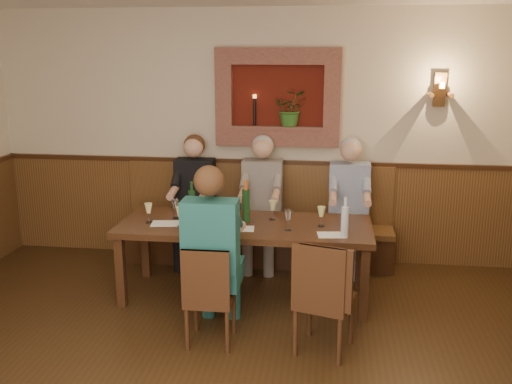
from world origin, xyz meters
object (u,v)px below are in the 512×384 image
Objects in this scene: spittoon_bucket at (219,214)px; wine_bottle_green_a at (246,205)px; person_bench_right at (348,217)px; water_bottle at (345,221)px; person_chair_front at (213,265)px; person_bench_mid at (261,213)px; bench at (257,234)px; dining_table at (245,231)px; chair_near_left at (210,315)px; chair_near_right at (323,320)px; person_bench_left at (194,211)px; wine_bottle_green_b at (192,203)px.

wine_bottle_green_a reaches higher than spittoon_bucket.
person_bench_right is 1.16m from water_bottle.
person_bench_mid is at bearing 82.64° from person_chair_front.
spittoon_bucket is (-0.24, -1.02, 0.53)m from bench.
person_chair_front reaches higher than person_bench_right.
wine_bottle_green_a is at bearing 87.55° from dining_table.
spittoon_bucket is (-0.09, 0.86, 0.61)m from chair_near_left.
wine_bottle_green_a is at bearing 143.54° from chair_near_right.
water_bottle is at bearing -51.90° from person_bench_mid.
person_chair_front is (0.55, -1.61, 0.02)m from person_bench_left.
person_chair_front is at bearing -125.59° from person_bench_right.
person_bench_left is 1.06m from spittoon_bucket.
person_bench_right is at bearing 36.40° from spittoon_bucket.
bench is 3.17× the size of chair_near_right.
chair_near_right is 2.32× the size of wine_bottle_green_a.
bench is at bearing 76.88° from spittoon_bucket.
bench is 1.75m from person_chair_front.
dining_table is 1.04m from chair_near_left.
person_bench_right reaches higher than wine_bottle_green_b.
bench is at bearing 128.26° from chair_near_right.
wine_bottle_green_a is (0.24, 0.13, 0.06)m from spittoon_bucket.
person_bench_right is 3.99× the size of water_bottle.
chair_near_left is at bearing -94.56° from bench.
spittoon_bucket is at bearing -63.16° from person_bench_left.
person_bench_right is at bearing 86.33° from water_bottle.
chair_near_left is at bearing -123.05° from person_bench_right.
bench is 2.05× the size of person_bench_mid.
wine_bottle_green_a is 0.56m from wine_bottle_green_b.
wine_bottle_green_b is at bearing 113.34° from person_chair_front.
chair_near_left is 0.40m from person_chair_front.
wine_bottle_green_b is at bearing 163.76° from water_bottle.
wine_bottle_green_b is (-0.55, 0.10, -0.03)m from wine_bottle_green_a.
dining_table is 1.61× the size of person_chair_front.
person_bench_mid is 1.01× the size of person_bench_right.
wine_bottle_green_a is at bearing 80.81° from chair_near_left.
wine_bottle_green_a is at bearing -94.08° from person_bench_mid.
bench is at bearing 55.12° from wine_bottle_green_b.
chair_near_right is at bearing -10.79° from person_chair_front.
person_bench_mid is 6.58× the size of spittoon_bucket.
dining_table is 6.61× the size of water_bottle.
wine_bottle_green_b is 0.98× the size of water_bottle.
wine_bottle_green_a is (-1.00, -0.78, 0.32)m from person_bench_right.
bench is 7.35× the size of wine_bottle_green_a.
bench is at bearing 8.64° from person_bench_left.
chair_near_left is 0.60× the size of person_bench_left.
dining_table is 1.64× the size of person_bench_mid.
wine_bottle_green_b is at bearing 164.46° from dining_table.
spittoon_bucket reaches higher than dining_table.
person_chair_front reaches higher than chair_near_right.
chair_near_right is 1.95m from person_bench_mid.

